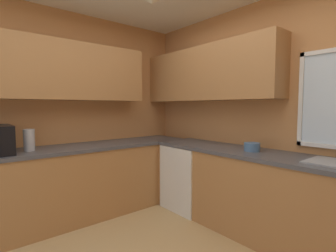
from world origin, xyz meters
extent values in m
cube|color=#C6844C|center=(0.00, 1.66, 1.29)|extent=(3.83, 0.06, 2.58)
cube|color=#C6844C|center=(-1.89, 0.00, 1.29)|extent=(0.06, 3.38, 2.58)
cube|color=white|center=(0.37, 1.61, 1.44)|extent=(0.04, 0.04, 0.94)
cube|color=#AD7542|center=(-1.70, -0.20, 1.80)|extent=(0.32, 2.28, 0.70)
cube|color=#AD7542|center=(-0.81, 1.47, 1.80)|extent=(2.10, 0.32, 0.70)
cube|color=#AD7542|center=(-1.55, 0.00, 0.43)|extent=(0.62, 2.96, 0.85)
cube|color=#4C4C51|center=(-1.55, 0.00, 0.87)|extent=(0.65, 2.99, 0.04)
cube|color=#AD7542|center=(0.21, 1.32, 0.43)|extent=(2.89, 0.62, 0.85)
cube|color=#4C4C51|center=(0.21, 1.32, 0.87)|extent=(2.92, 0.65, 0.04)
cube|color=white|center=(-0.89, 1.29, 0.42)|extent=(0.60, 0.60, 0.85)
cylinder|color=#B7B7BC|center=(-1.53, -0.53, 1.01)|extent=(0.11, 0.11, 0.24)
cylinder|color=#4C7099|center=(0.01, 1.32, 0.94)|extent=(0.17, 0.17, 0.09)
camera|label=1|loc=(1.49, -1.09, 1.37)|focal=26.94mm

